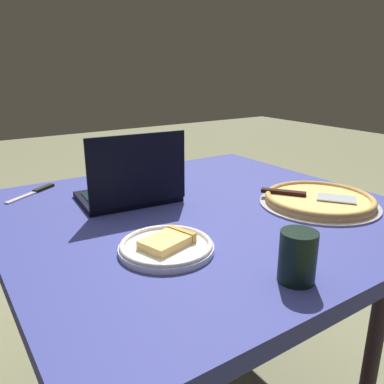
{
  "coord_description": "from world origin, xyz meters",
  "views": [
    {
      "loc": [
        0.64,
        0.91,
        1.15
      ],
      "look_at": [
        -0.01,
        -0.07,
        0.77
      ],
      "focal_mm": 36.61,
      "sensor_mm": 36.0,
      "label": 1
    }
  ],
  "objects_px": {
    "pizza_tray": "(319,200)",
    "table_knife": "(36,191)",
    "drink_cup": "(298,256)",
    "pizza_plate": "(167,246)",
    "dining_table": "(201,228)",
    "laptop": "(131,188)"
  },
  "relations": [
    {
      "from": "dining_table",
      "to": "pizza_tray",
      "type": "relative_size",
      "value": 3.15
    },
    {
      "from": "laptop",
      "to": "table_knife",
      "type": "distance_m",
      "value": 0.36
    },
    {
      "from": "pizza_plate",
      "to": "drink_cup",
      "type": "relative_size",
      "value": 2.1
    },
    {
      "from": "table_knife",
      "to": "drink_cup",
      "type": "bearing_deg",
      "value": 108.47
    },
    {
      "from": "dining_table",
      "to": "drink_cup",
      "type": "relative_size",
      "value": 10.76
    },
    {
      "from": "pizza_plate",
      "to": "drink_cup",
      "type": "height_order",
      "value": "drink_cup"
    },
    {
      "from": "table_knife",
      "to": "drink_cup",
      "type": "distance_m",
      "value": 0.94
    },
    {
      "from": "pizza_tray",
      "to": "drink_cup",
      "type": "bearing_deg",
      "value": 33.86
    },
    {
      "from": "laptop",
      "to": "pizza_plate",
      "type": "distance_m",
      "value": 0.37
    },
    {
      "from": "pizza_tray",
      "to": "laptop",
      "type": "bearing_deg",
      "value": -35.97
    },
    {
      "from": "dining_table",
      "to": "drink_cup",
      "type": "distance_m",
      "value": 0.47
    },
    {
      "from": "pizza_plate",
      "to": "table_knife",
      "type": "bearing_deg",
      "value": -76.81
    },
    {
      "from": "drink_cup",
      "to": "table_knife",
      "type": "bearing_deg",
      "value": -71.53
    },
    {
      "from": "laptop",
      "to": "drink_cup",
      "type": "distance_m",
      "value": 0.62
    },
    {
      "from": "pizza_tray",
      "to": "table_knife",
      "type": "bearing_deg",
      "value": -41.36
    },
    {
      "from": "pizza_plate",
      "to": "table_knife",
      "type": "height_order",
      "value": "pizza_plate"
    },
    {
      "from": "pizza_tray",
      "to": "table_knife",
      "type": "distance_m",
      "value": 0.93
    },
    {
      "from": "laptop",
      "to": "pizza_plate",
      "type": "bearing_deg",
      "value": 77.38
    },
    {
      "from": "dining_table",
      "to": "laptop",
      "type": "distance_m",
      "value": 0.25
    },
    {
      "from": "dining_table",
      "to": "laptop",
      "type": "relative_size",
      "value": 3.58
    },
    {
      "from": "dining_table",
      "to": "pizza_plate",
      "type": "bearing_deg",
      "value": 39.5
    },
    {
      "from": "laptop",
      "to": "dining_table",
      "type": "bearing_deg",
      "value": 132.13
    }
  ]
}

